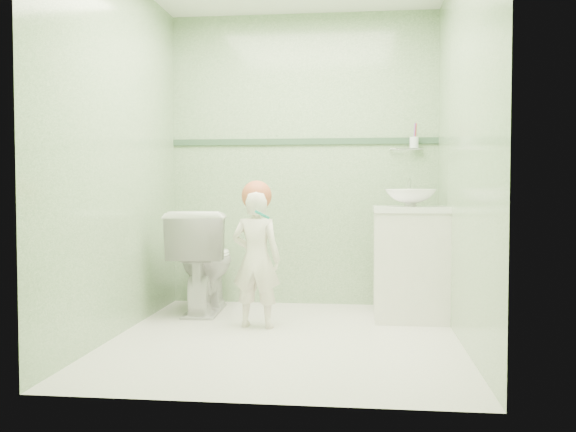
# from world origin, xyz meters

# --- Properties ---
(ground) EXTENTS (2.50, 2.50, 0.00)m
(ground) POSITION_xyz_m (0.00, 0.00, 0.00)
(ground) COLOR white
(ground) RESTS_ON ground
(room_shell) EXTENTS (2.50, 2.54, 2.40)m
(room_shell) POSITION_xyz_m (0.00, 0.00, 1.20)
(room_shell) COLOR #81A877
(room_shell) RESTS_ON ground
(trim_stripe) EXTENTS (2.20, 0.02, 0.05)m
(trim_stripe) POSITION_xyz_m (0.00, 1.24, 1.35)
(trim_stripe) COLOR #34533B
(trim_stripe) RESTS_ON room_shell
(vanity) EXTENTS (0.52, 0.50, 0.80)m
(vanity) POSITION_xyz_m (0.84, 0.70, 0.40)
(vanity) COLOR white
(vanity) RESTS_ON ground
(counter) EXTENTS (0.54, 0.52, 0.04)m
(counter) POSITION_xyz_m (0.84, 0.70, 0.81)
(counter) COLOR white
(counter) RESTS_ON vanity
(basin) EXTENTS (0.37, 0.37, 0.13)m
(basin) POSITION_xyz_m (0.84, 0.70, 0.89)
(basin) COLOR white
(basin) RESTS_ON counter
(faucet) EXTENTS (0.03, 0.13, 0.18)m
(faucet) POSITION_xyz_m (0.84, 0.89, 0.97)
(faucet) COLOR silver
(faucet) RESTS_ON counter
(cup_holder) EXTENTS (0.26, 0.07, 0.21)m
(cup_holder) POSITION_xyz_m (0.89, 1.18, 1.33)
(cup_holder) COLOR silver
(cup_holder) RESTS_ON room_shell
(toilet) EXTENTS (0.48, 0.80, 0.80)m
(toilet) POSITION_xyz_m (-0.74, 0.80, 0.40)
(toilet) COLOR white
(toilet) RESTS_ON ground
(toddler) EXTENTS (0.37, 0.27, 0.95)m
(toddler) POSITION_xyz_m (-0.24, 0.30, 0.47)
(toddler) COLOR white
(toddler) RESTS_ON ground
(hair_cap) EXTENTS (0.21, 0.21, 0.21)m
(hair_cap) POSITION_xyz_m (-0.24, 0.33, 0.91)
(hair_cap) COLOR #B55936
(hair_cap) RESTS_ON toddler
(teal_toothbrush) EXTENTS (0.11, 0.14, 0.08)m
(teal_toothbrush) POSITION_xyz_m (-0.18, 0.17, 0.79)
(teal_toothbrush) COLOR #13907C
(teal_toothbrush) RESTS_ON toddler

